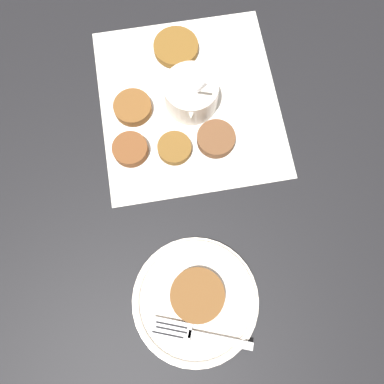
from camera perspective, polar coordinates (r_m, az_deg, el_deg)
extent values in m
plane|color=black|center=(0.72, -2.53, 13.48)|extent=(4.00, 4.00, 0.00)
cube|color=silver|center=(0.72, -0.45, 13.41)|extent=(0.41, 0.39, 0.00)
cylinder|color=silver|center=(0.69, -0.14, 14.66)|extent=(0.10, 0.10, 0.06)
cylinder|color=#C65123|center=(0.70, -0.13, 14.23)|extent=(0.08, 0.08, 0.03)
cone|color=silver|center=(0.66, -0.15, 11.99)|extent=(0.02, 0.02, 0.02)
cylinder|color=silver|center=(0.66, 0.99, 15.18)|extent=(0.04, 0.03, 0.10)
cylinder|color=brown|center=(0.68, 3.68, 8.09)|extent=(0.07, 0.07, 0.02)
cylinder|color=brown|center=(0.68, -9.37, 6.43)|extent=(0.06, 0.06, 0.02)
cylinder|color=brown|center=(0.77, -2.30, 21.17)|extent=(0.09, 0.09, 0.01)
cylinder|color=brown|center=(0.71, -9.01, 12.60)|extent=(0.07, 0.07, 0.02)
cylinder|color=brown|center=(0.67, -2.83, 6.70)|extent=(0.06, 0.06, 0.02)
cylinder|color=silver|center=(0.63, 0.52, -16.21)|extent=(0.20, 0.20, 0.01)
torus|color=silver|center=(0.62, 0.52, -16.22)|extent=(0.20, 0.20, 0.01)
cylinder|color=brown|center=(0.61, 0.83, -15.44)|extent=(0.09, 0.09, 0.01)
cube|color=silver|center=(0.62, 4.37, -21.58)|extent=(0.03, 0.10, 0.00)
cube|color=silver|center=(0.62, -3.57, -20.20)|extent=(0.04, 0.07, 0.00)
cube|color=black|center=(0.62, -3.44, -19.57)|extent=(0.01, 0.05, 0.00)
cube|color=black|center=(0.62, -3.58, -20.22)|extent=(0.01, 0.05, 0.00)
cube|color=black|center=(0.62, -3.73, -20.88)|extent=(0.01, 0.05, 0.00)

